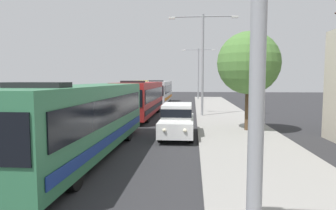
{
  "coord_description": "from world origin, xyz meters",
  "views": [
    {
      "loc": [
        3.3,
        1.03,
        3.29
      ],
      "look_at": [
        1.66,
        20.17,
        1.63
      ],
      "focal_mm": 31.42,
      "sensor_mm": 36.0,
      "label": 1
    }
  ],
  "objects_px": {
    "white_suv": "(177,119)",
    "streetlamp_far": "(198,68)",
    "streetlamp_mid": "(203,54)",
    "box_truck_oncoming": "(142,90)",
    "bus_second_in_line": "(141,98)",
    "bus_lead": "(84,117)",
    "bus_middle": "(159,91)",
    "roadside_tree": "(249,63)"
  },
  "relations": [
    {
      "from": "roadside_tree",
      "to": "box_truck_oncoming",
      "type": "bearing_deg",
      "value": 113.28
    },
    {
      "from": "streetlamp_mid",
      "to": "roadside_tree",
      "type": "xyz_separation_m",
      "value": [
        2.58,
        -7.32,
        -1.16
      ]
    },
    {
      "from": "white_suv",
      "to": "bus_second_in_line",
      "type": "bearing_deg",
      "value": 112.26
    },
    {
      "from": "streetlamp_mid",
      "to": "white_suv",
      "type": "bearing_deg",
      "value": -100.54
    },
    {
      "from": "streetlamp_mid",
      "to": "streetlamp_far",
      "type": "height_order",
      "value": "streetlamp_mid"
    },
    {
      "from": "bus_second_in_line",
      "to": "streetlamp_mid",
      "type": "distance_m",
      "value": 6.59
    },
    {
      "from": "white_suv",
      "to": "streetlamp_mid",
      "type": "distance_m",
      "value": 10.3
    },
    {
      "from": "streetlamp_far",
      "to": "roadside_tree",
      "type": "height_order",
      "value": "streetlamp_far"
    },
    {
      "from": "bus_lead",
      "to": "bus_middle",
      "type": "distance_m",
      "value": 27.91
    },
    {
      "from": "streetlamp_mid",
      "to": "streetlamp_far",
      "type": "xyz_separation_m",
      "value": [
        0.0,
        22.1,
        -0.36
      ]
    },
    {
      "from": "streetlamp_mid",
      "to": "streetlamp_far",
      "type": "relative_size",
      "value": 1.07
    },
    {
      "from": "bus_second_in_line",
      "to": "streetlamp_mid",
      "type": "height_order",
      "value": "streetlamp_mid"
    },
    {
      "from": "bus_second_in_line",
      "to": "box_truck_oncoming",
      "type": "height_order",
      "value": "bus_second_in_line"
    },
    {
      "from": "white_suv",
      "to": "streetlamp_mid",
      "type": "xyz_separation_m",
      "value": [
        1.7,
        9.14,
        4.43
      ]
    },
    {
      "from": "bus_lead",
      "to": "streetlamp_far",
      "type": "xyz_separation_m",
      "value": [
        5.4,
        35.96,
        3.41
      ]
    },
    {
      "from": "bus_lead",
      "to": "box_truck_oncoming",
      "type": "relative_size",
      "value": 1.73
    },
    {
      "from": "white_suv",
      "to": "roadside_tree",
      "type": "distance_m",
      "value": 5.68
    },
    {
      "from": "bus_second_in_line",
      "to": "bus_middle",
      "type": "bearing_deg",
      "value": 90.0
    },
    {
      "from": "bus_lead",
      "to": "white_suv",
      "type": "bearing_deg",
      "value": 51.92
    },
    {
      "from": "bus_second_in_line",
      "to": "bus_middle",
      "type": "xyz_separation_m",
      "value": [
        -0.0,
        14.16,
        -0.0
      ]
    },
    {
      "from": "white_suv",
      "to": "streetlamp_mid",
      "type": "relative_size",
      "value": 0.57
    },
    {
      "from": "bus_lead",
      "to": "box_truck_oncoming",
      "type": "xyz_separation_m",
      "value": [
        -3.3,
        32.75,
        0.01
      ]
    },
    {
      "from": "bus_middle",
      "to": "box_truck_oncoming",
      "type": "height_order",
      "value": "bus_middle"
    },
    {
      "from": "bus_second_in_line",
      "to": "roadside_tree",
      "type": "distance_m",
      "value": 11.07
    },
    {
      "from": "box_truck_oncoming",
      "to": "streetlamp_mid",
      "type": "xyz_separation_m",
      "value": [
        8.7,
        -18.89,
        3.76
      ]
    },
    {
      "from": "bus_lead",
      "to": "roadside_tree",
      "type": "xyz_separation_m",
      "value": [
        7.98,
        6.53,
        2.61
      ]
    },
    {
      "from": "bus_second_in_line",
      "to": "bus_middle",
      "type": "height_order",
      "value": "same"
    },
    {
      "from": "bus_second_in_line",
      "to": "white_suv",
      "type": "bearing_deg",
      "value": -67.74
    },
    {
      "from": "box_truck_oncoming",
      "to": "roadside_tree",
      "type": "xyz_separation_m",
      "value": [
        11.28,
        -26.22,
        2.6
      ]
    },
    {
      "from": "white_suv",
      "to": "streetlamp_far",
      "type": "bearing_deg",
      "value": 86.88
    },
    {
      "from": "bus_second_in_line",
      "to": "streetlamp_far",
      "type": "bearing_deg",
      "value": 76.33
    },
    {
      "from": "streetlamp_mid",
      "to": "roadside_tree",
      "type": "height_order",
      "value": "streetlamp_mid"
    },
    {
      "from": "white_suv",
      "to": "streetlamp_far",
      "type": "distance_m",
      "value": 31.55
    },
    {
      "from": "bus_lead",
      "to": "streetlamp_far",
      "type": "relative_size",
      "value": 1.51
    },
    {
      "from": "bus_middle",
      "to": "white_suv",
      "type": "relative_size",
      "value": 2.36
    },
    {
      "from": "bus_second_in_line",
      "to": "streetlamp_mid",
      "type": "xyz_separation_m",
      "value": [
        5.4,
        0.1,
        3.77
      ]
    },
    {
      "from": "bus_middle",
      "to": "roadside_tree",
      "type": "xyz_separation_m",
      "value": [
        7.98,
        -21.38,
        2.61
      ]
    },
    {
      "from": "white_suv",
      "to": "box_truck_oncoming",
      "type": "distance_m",
      "value": 28.9
    },
    {
      "from": "bus_second_in_line",
      "to": "streetlamp_far",
      "type": "height_order",
      "value": "streetlamp_far"
    },
    {
      "from": "bus_middle",
      "to": "streetlamp_mid",
      "type": "height_order",
      "value": "streetlamp_mid"
    },
    {
      "from": "box_truck_oncoming",
      "to": "streetlamp_mid",
      "type": "distance_m",
      "value": 21.14
    },
    {
      "from": "bus_lead",
      "to": "bus_second_in_line",
      "type": "xyz_separation_m",
      "value": [
        -0.0,
        13.75,
        -0.0
      ]
    }
  ]
}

